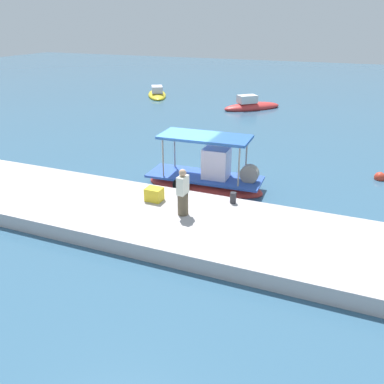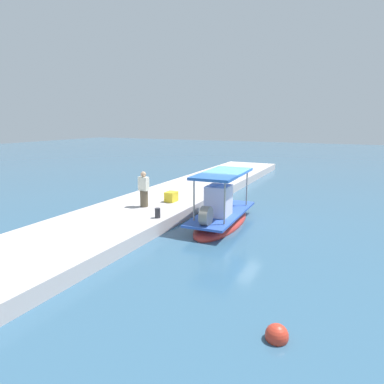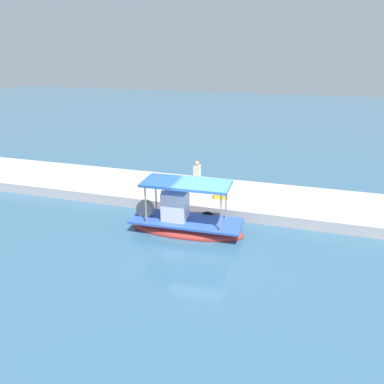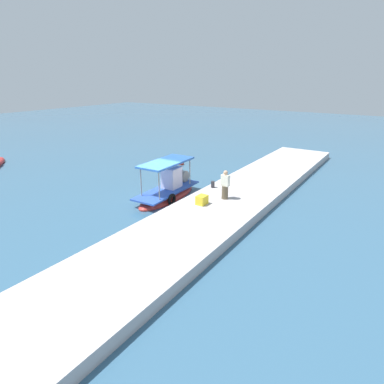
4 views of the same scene
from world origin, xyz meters
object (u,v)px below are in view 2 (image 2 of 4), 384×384
at_px(fisherman_near_bollard, 144,191).
at_px(marker_buoy, 277,335).
at_px(mooring_bollard, 158,213).
at_px(cargo_crate, 171,197).
at_px(main_fishing_boat, 221,216).

relative_size(fisherman_near_bollard, marker_buoy, 3.36).
distance_m(fisherman_near_bollard, mooring_bollard, 2.20).
distance_m(mooring_bollard, cargo_crate, 3.04).
relative_size(fisherman_near_bollard, mooring_bollard, 4.05).
xyz_separation_m(main_fishing_boat, mooring_bollard, (1.89, -2.21, 0.33)).
distance_m(main_fishing_boat, cargo_crate, 3.33).
xyz_separation_m(fisherman_near_bollard, cargo_crate, (-1.50, 0.67, -0.53)).
bearing_deg(mooring_bollard, cargo_crate, -161.79).
distance_m(main_fishing_boat, fisherman_near_bollard, 3.97).
bearing_deg(main_fishing_boat, cargo_crate, -107.39).
relative_size(fisherman_near_bollard, cargo_crate, 2.76).
bearing_deg(marker_buoy, main_fishing_boat, -150.49).
xyz_separation_m(fisherman_near_bollard, mooring_bollard, (1.38, 1.62, -0.57)).
distance_m(main_fishing_boat, mooring_bollard, 2.93).
xyz_separation_m(main_fishing_boat, marker_buoy, (7.26, 4.11, -0.34)).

